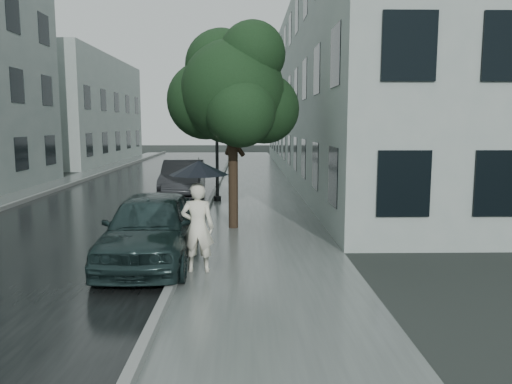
{
  "coord_description": "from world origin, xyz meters",
  "views": [
    {
      "loc": [
        -0.24,
        -9.55,
        2.93
      ],
      "look_at": [
        0.0,
        2.36,
        1.3
      ],
      "focal_mm": 35.0,
      "sensor_mm": 36.0,
      "label": 1
    }
  ],
  "objects_px": {
    "pedestrian": "(198,227)",
    "car_far": "(183,179)",
    "street_tree": "(233,91)",
    "car_near": "(151,228)",
    "lamp_post": "(213,128)"
  },
  "relations": [
    {
      "from": "pedestrian",
      "to": "car_far",
      "type": "xyz_separation_m",
      "value": [
        -1.54,
        10.17,
        -0.15
      ]
    },
    {
      "from": "street_tree",
      "to": "car_near",
      "type": "height_order",
      "value": "street_tree"
    },
    {
      "from": "car_near",
      "to": "car_far",
      "type": "bearing_deg",
      "value": 92.55
    },
    {
      "from": "street_tree",
      "to": "car_far",
      "type": "relative_size",
      "value": 1.26
    },
    {
      "from": "lamp_post",
      "to": "car_near",
      "type": "relative_size",
      "value": 1.1
    },
    {
      "from": "pedestrian",
      "to": "lamp_post",
      "type": "height_order",
      "value": "lamp_post"
    },
    {
      "from": "pedestrian",
      "to": "lamp_post",
      "type": "bearing_deg",
      "value": -86.92
    },
    {
      "from": "car_near",
      "to": "car_far",
      "type": "relative_size",
      "value": 0.98
    },
    {
      "from": "car_near",
      "to": "car_far",
      "type": "height_order",
      "value": "car_near"
    },
    {
      "from": "street_tree",
      "to": "lamp_post",
      "type": "bearing_deg",
      "value": 100.45
    },
    {
      "from": "pedestrian",
      "to": "street_tree",
      "type": "xyz_separation_m",
      "value": [
        0.6,
        4.35,
        2.94
      ]
    },
    {
      "from": "pedestrian",
      "to": "lamp_post",
      "type": "relative_size",
      "value": 0.37
    },
    {
      "from": "lamp_post",
      "to": "car_near",
      "type": "bearing_deg",
      "value": -109.37
    },
    {
      "from": "pedestrian",
      "to": "street_tree",
      "type": "distance_m",
      "value": 5.29
    },
    {
      "from": "car_far",
      "to": "lamp_post",
      "type": "bearing_deg",
      "value": -41.71
    }
  ]
}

